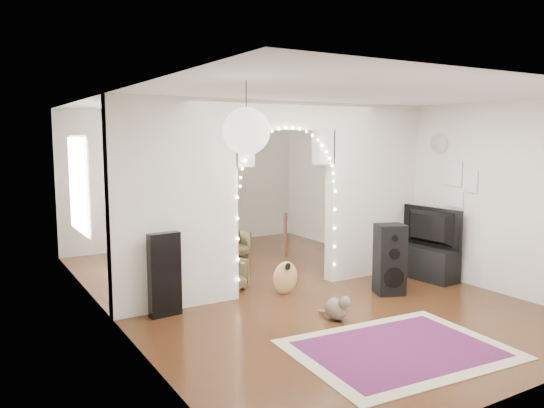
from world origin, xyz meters
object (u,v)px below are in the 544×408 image
media_console (426,263)px  bookcase (169,217)px  floor_speaker (390,259)px  acoustic_guitar (285,264)px  dining_chair_left (225,275)px  dining_chair_right (233,243)px  dining_table (190,236)px

media_console → bookcase: (-2.86, 3.65, 0.47)m
floor_speaker → acoustic_guitar: bearing=171.4°
bookcase → dining_chair_left: (-0.12, -2.63, -0.48)m
dining_chair_right → media_console: bearing=-57.1°
dining_table → bookcase: bearing=86.4°
acoustic_guitar → dining_chair_right: bearing=62.0°
bookcase → floor_speaker: bearing=-84.7°
dining_chair_left → dining_chair_right: (1.11, 1.95, 0.00)m
floor_speaker → dining_table: bearing=156.0°
acoustic_guitar → dining_chair_right: (0.48, 2.55, -0.19)m
media_console → dining_table: 3.70m
floor_speaker → dining_chair_right: floor_speaker is taller
media_console → dining_chair_left: media_console is taller
acoustic_guitar → media_console: 2.38m
dining_chair_left → media_console: bearing=-35.2°
dining_table → dining_chair_right: dining_table is taller
dining_chair_right → acoustic_guitar: bearing=-99.7°
media_console → bookcase: 4.66m
acoustic_guitar → floor_speaker: acoustic_guitar is taller
floor_speaker → bookcase: (-1.79, 3.96, 0.22)m
dining_chair_left → floor_speaker: bearing=-51.3°
media_console → dining_chair_left: size_ratio=1.95×
dining_table → dining_chair_left: (0.20, -0.82, -0.45)m
bookcase → dining_chair_left: bookcase is taller
bookcase → dining_chair_right: bookcase is taller
floor_speaker → dining_chair_left: 2.34m
dining_chair_right → dining_chair_left: bearing=-118.8°
bookcase → dining_table: (-0.32, -1.81, -0.04)m
dining_table → floor_speaker: bearing=-39.1°
acoustic_guitar → media_console: acoustic_guitar is taller
floor_speaker → bookcase: bookcase is taller
dining_table → dining_chair_left: dining_table is taller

